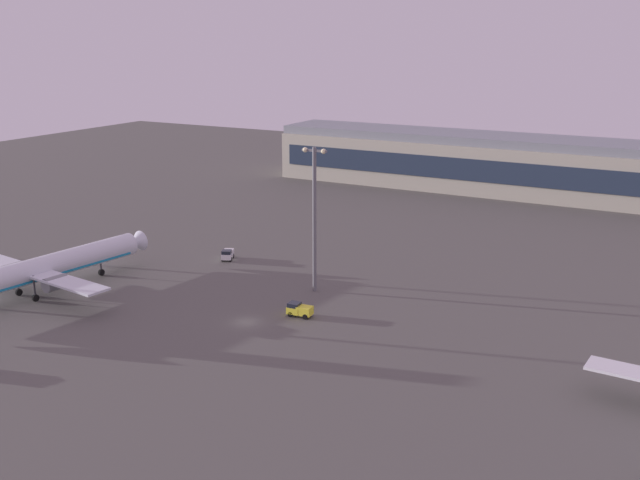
% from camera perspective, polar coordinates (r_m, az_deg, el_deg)
% --- Properties ---
extents(ground_plane, '(416.00, 416.00, 0.00)m').
position_cam_1_polar(ground_plane, '(122.15, -5.61, -6.22)').
color(ground_plane, '#56544F').
extents(terminal_building, '(147.34, 22.40, 16.40)m').
position_cam_1_polar(terminal_building, '(222.93, 15.09, 5.45)').
color(terminal_building, '#B2AD99').
rests_on(terminal_building, ground).
extents(airplane_near_gate, '(36.67, 46.97, 12.05)m').
position_cam_1_polar(airplane_near_gate, '(141.36, -20.75, -2.18)').
color(airplane_near_gate, silver).
rests_on(airplane_near_gate, ground).
extents(baggage_tractor, '(3.51, 4.58, 2.25)m').
position_cam_1_polar(baggage_tractor, '(154.80, -7.03, -1.07)').
color(baggage_tractor, white).
rests_on(baggage_tractor, ground).
extents(cargo_loader, '(4.28, 2.29, 2.25)m').
position_cam_1_polar(cargo_loader, '(123.56, -1.58, -5.30)').
color(cargo_loader, yellow).
rests_on(cargo_loader, ground).
extents(apron_light_central, '(4.80, 0.90, 26.06)m').
position_cam_1_polar(apron_light_central, '(131.61, -0.42, 2.25)').
color(apron_light_central, slate).
rests_on(apron_light_central, ground).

